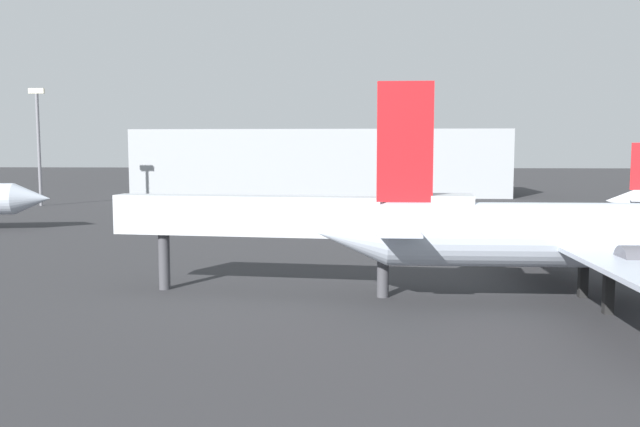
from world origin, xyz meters
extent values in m
cylinder|color=#B2BCCC|center=(12.32, 23.11, 3.96)|extent=(25.90, 3.73, 3.60)
cone|color=#B2BCCC|center=(-2.60, 23.03, 3.96)|extent=(3.98, 3.62, 3.60)
cube|color=#B2BCCC|center=(11.02, 23.10, 3.42)|extent=(5.36, 26.16, 0.23)
cube|color=#B2BCCC|center=(-0.13, 23.04, 4.32)|extent=(2.38, 8.21, 0.16)
cube|color=red|center=(0.36, 23.05, 9.10)|extent=(3.13, 0.31, 6.69)
cylinder|color=#4C4C54|center=(11.78, 28.07, 3.24)|extent=(2.94, 1.77, 1.76)
cube|color=black|center=(11.02, 25.05, 1.08)|extent=(0.49, 0.49, 2.16)
cube|color=black|center=(11.03, 21.15, 1.08)|extent=(0.49, 0.49, 2.16)
cone|color=#B2BCCC|center=(-37.78, 54.69, 3.38)|extent=(4.30, 4.03, 3.39)
cone|color=silver|center=(27.68, 63.32, 2.79)|extent=(3.58, 3.41, 2.67)
cube|color=silver|center=(29.45, 62.77, 3.05)|extent=(3.64, 6.69, 0.12)
cube|color=#B2B7BC|center=(-7.52, 25.03, 4.71)|extent=(19.48, 3.47, 2.40)
cube|color=#B2B7BC|center=(3.14, 24.00, 4.71)|extent=(2.66, 3.02, 2.80)
cylinder|color=#3F3F44|center=(-0.76, 24.37, 1.76)|extent=(0.70, 0.70, 3.51)
cylinder|color=#3F3F44|center=(-14.28, 25.69, 1.76)|extent=(0.70, 0.70, 3.51)
cylinder|color=slate|center=(-51.85, 84.27, 8.62)|extent=(0.50, 0.50, 17.25)
cube|color=#F2EACC|center=(-51.85, 84.27, 17.65)|extent=(2.40, 0.50, 0.80)
cube|color=#999EA3|center=(-9.97, 112.34, 6.20)|extent=(69.34, 18.45, 12.39)
camera|label=1|loc=(-2.03, -13.60, 8.68)|focal=36.54mm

